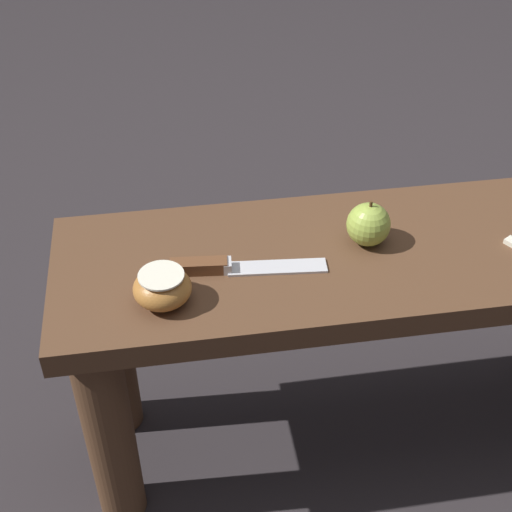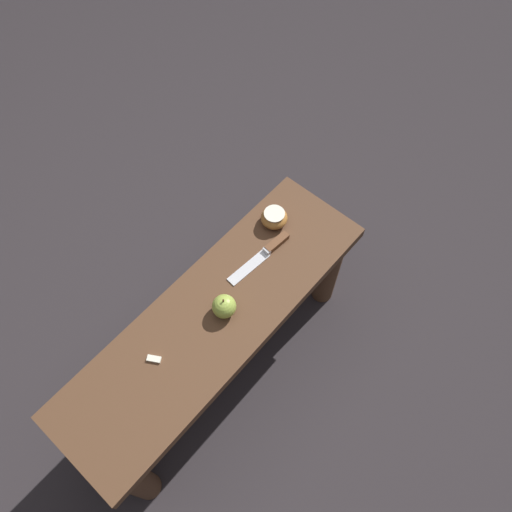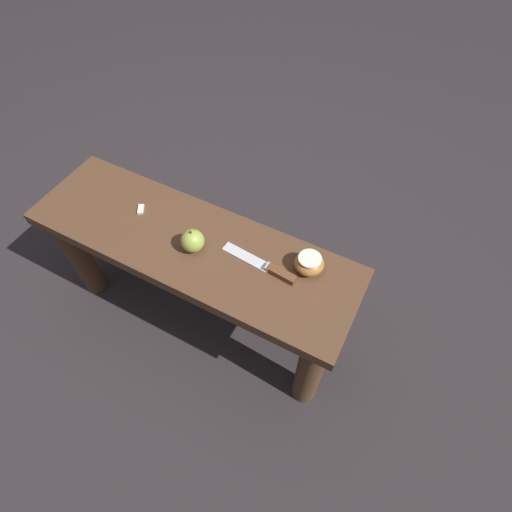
# 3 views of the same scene
# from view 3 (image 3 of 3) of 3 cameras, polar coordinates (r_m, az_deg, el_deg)

# --- Properties ---
(ground_plane) EXTENTS (8.00, 8.00, 0.00)m
(ground_plane) POSITION_cam_3_polar(r_m,az_deg,el_deg) (1.58, -7.20, -8.09)
(ground_plane) COLOR #2D282B
(wooden_bench) EXTENTS (1.04, 0.32, 0.46)m
(wooden_bench) POSITION_cam_3_polar(r_m,az_deg,el_deg) (1.30, -8.71, -1.17)
(wooden_bench) COLOR brown
(wooden_bench) RESTS_ON ground_plane
(knife) EXTENTS (0.24, 0.05, 0.02)m
(knife) POSITION_cam_3_polar(r_m,az_deg,el_deg) (1.12, 1.98, -1.77)
(knife) COLOR silver
(knife) RESTS_ON wooden_bench
(apple_whole) EXTENTS (0.07, 0.07, 0.08)m
(apple_whole) POSITION_cam_3_polar(r_m,az_deg,el_deg) (1.15, -9.06, 2.17)
(apple_whole) COLOR #9EB747
(apple_whole) RESTS_ON wooden_bench
(apple_cut) EXTENTS (0.08, 0.08, 0.05)m
(apple_cut) POSITION_cam_3_polar(r_m,az_deg,el_deg) (1.11, 7.60, -1.02)
(apple_cut) COLOR #B27233
(apple_cut) RESTS_ON wooden_bench
(apple_slice_near_knife) EXTENTS (0.03, 0.04, 0.01)m
(apple_slice_near_knife) POSITION_cam_3_polar(r_m,az_deg,el_deg) (1.31, -16.14, 6.44)
(apple_slice_near_knife) COLOR white
(apple_slice_near_knife) RESTS_ON wooden_bench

